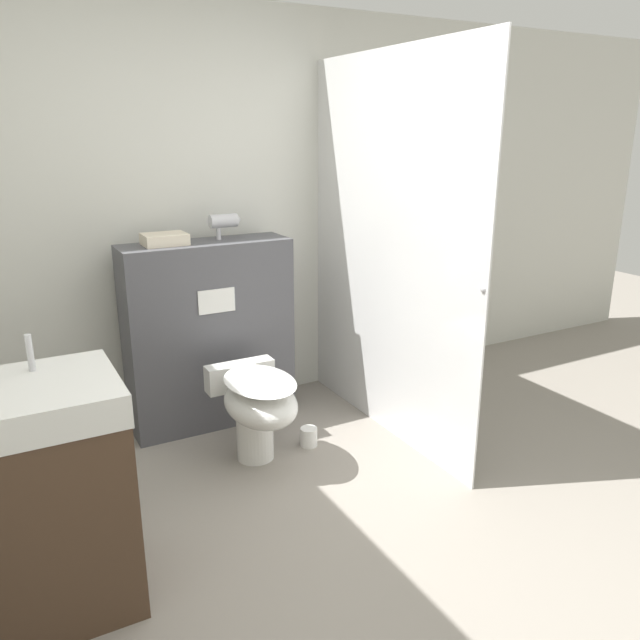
# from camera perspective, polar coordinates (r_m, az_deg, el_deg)

# --- Properties ---
(ground_plane) EXTENTS (12.00, 12.00, 0.00)m
(ground_plane) POSITION_cam_1_polar(r_m,az_deg,el_deg) (2.77, 5.49, -22.61)
(ground_plane) COLOR gray
(wall_back) EXTENTS (8.00, 0.06, 2.50)m
(wall_back) POSITION_cam_1_polar(r_m,az_deg,el_deg) (3.99, -10.57, 9.31)
(wall_back) COLOR silver
(wall_back) RESTS_ON ground_plane
(partition_panel) EXTENTS (1.00, 0.32, 1.14)m
(partition_panel) POSITION_cam_1_polar(r_m,az_deg,el_deg) (3.85, -10.05, -1.33)
(partition_panel) COLOR #4C4C51
(partition_panel) RESTS_ON ground_plane
(shower_glass) EXTENTS (0.04, 1.65, 2.19)m
(shower_glass) POSITION_cam_1_polar(r_m,az_deg,el_deg) (3.61, 6.20, 6.18)
(shower_glass) COLOR silver
(shower_glass) RESTS_ON ground_plane
(toilet) EXTENTS (0.39, 0.61, 0.51)m
(toilet) POSITION_cam_1_polar(r_m,az_deg,el_deg) (3.41, -5.77, -7.69)
(toilet) COLOR white
(toilet) RESTS_ON ground_plane
(sink_vanity) EXTENTS (0.54, 0.52, 1.05)m
(sink_vanity) POSITION_cam_1_polar(r_m,az_deg,el_deg) (2.60, -23.26, -14.65)
(sink_vanity) COLOR #473323
(sink_vanity) RESTS_ON ground_plane
(hair_drier) EXTENTS (0.20, 0.08, 0.15)m
(hair_drier) POSITION_cam_1_polar(r_m,az_deg,el_deg) (3.78, -8.70, 8.91)
(hair_drier) COLOR #B7B7BC
(hair_drier) RESTS_ON partition_panel
(folded_towel) EXTENTS (0.24, 0.19, 0.06)m
(folded_towel) POSITION_cam_1_polar(r_m,az_deg,el_deg) (3.66, -14.02, 7.18)
(folded_towel) COLOR beige
(folded_towel) RESTS_ON partition_panel
(spare_toilet_roll) EXTENTS (0.10, 0.10, 0.11)m
(spare_toilet_roll) POSITION_cam_1_polar(r_m,az_deg,el_deg) (3.69, -1.03, -10.62)
(spare_toilet_roll) COLOR white
(spare_toilet_roll) RESTS_ON ground_plane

